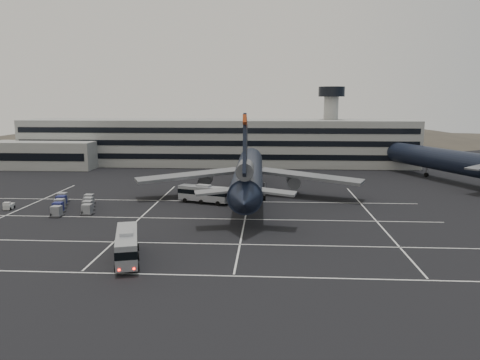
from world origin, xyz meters
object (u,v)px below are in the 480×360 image
trijet_main (249,174)px  uld_cluster (72,204)px  bus_near (127,244)px  bus_far (204,193)px  tug_a (9,206)px

trijet_main → uld_cluster: size_ratio=4.04×
trijet_main → bus_near: bearing=-110.6°
trijet_main → bus_far: (-8.59, -4.43, -3.25)m
bus_far → uld_cluster: bus_far is taller
trijet_main → uld_cluster: trijet_main is taller
bus_near → tug_a: bus_near is taller
bus_far → tug_a: bearing=122.2°
tug_a → uld_cluster: 11.62m
bus_far → uld_cluster: 24.57m
bus_near → uld_cluster: (-18.66, 27.35, -1.26)m
tug_a → uld_cluster: (11.55, 1.22, 0.27)m
bus_far → tug_a: bus_far is taller
trijet_main → bus_far: 10.20m
uld_cluster → bus_near: bearing=-55.7°
tug_a → uld_cluster: bearing=0.2°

